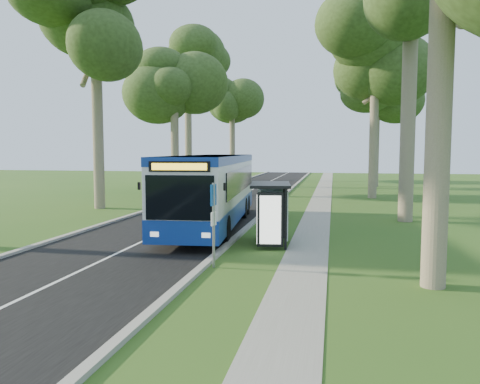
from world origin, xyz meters
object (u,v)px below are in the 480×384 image
object	(u,v)px
litter_bin	(280,209)
car_silver	(224,175)
bus_stop_sign	(214,215)
car_white	(206,178)
bus_shelter	(273,202)
bus	(212,190)

from	to	relation	value
litter_bin	car_silver	xyz separation A→B (m)	(-9.38, 26.77, 0.34)
bus_stop_sign	car_white	bearing A→B (deg)	115.81
bus_shelter	bus_stop_sign	bearing A→B (deg)	-117.34
car_white	car_silver	world-z (taller)	car_silver
bus_shelter	car_white	bearing A→B (deg)	102.58
car_white	bus	bearing A→B (deg)	-63.12
bus_stop_sign	car_white	world-z (taller)	bus_stop_sign
litter_bin	car_silver	distance (m)	28.36
bus	litter_bin	world-z (taller)	bus
bus	car_white	world-z (taller)	bus
litter_bin	car_silver	bearing A→B (deg)	109.32
litter_bin	car_white	xyz separation A→B (m)	(-10.26, 22.36, 0.26)
litter_bin	car_silver	size ratio (longest dim) A/B	0.19
bus_stop_sign	bus_shelter	xyz separation A→B (m)	(1.34, 3.72, 0.02)
litter_bin	car_silver	world-z (taller)	car_silver
bus_shelter	car_silver	bearing A→B (deg)	98.77
litter_bin	bus_shelter	bearing A→B (deg)	-86.02
bus	bus_shelter	size ratio (longest dim) A/B	4.45
litter_bin	car_white	world-z (taller)	car_white
car_silver	bus_shelter	bearing A→B (deg)	-98.65
bus_shelter	litter_bin	distance (m)	7.18
bus	car_white	distance (m)	26.58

